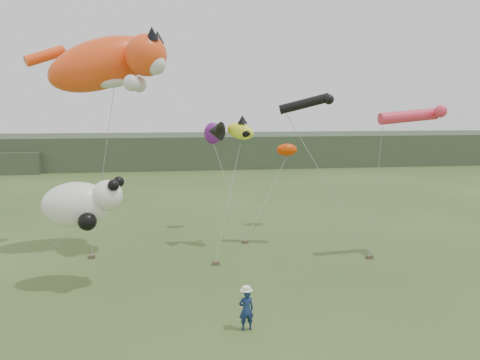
{
  "coord_description": "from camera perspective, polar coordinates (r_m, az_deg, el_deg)",
  "views": [
    {
      "loc": [
        -2.32,
        -16.82,
        7.49
      ],
      "look_at": [
        0.47,
        3.0,
        4.39
      ],
      "focal_mm": 35.0,
      "sensor_mm": 36.0,
      "label": 1
    }
  ],
  "objects": [
    {
      "name": "festival_attendant",
      "position": [
        16.42,
        0.77,
        -15.52
      ],
      "size": [
        0.57,
        0.41,
        1.45
      ],
      "primitive_type": "imported",
      "rotation": [
        0.0,
        0.0,
        3.28
      ],
      "color": "navy",
      "rests_on": "ground"
    },
    {
      "name": "tube_kites",
      "position": [
        24.6,
        15.52,
        8.22
      ],
      "size": [
        7.52,
        4.04,
        1.6
      ],
      "color": "black",
      "rests_on": "ground"
    },
    {
      "name": "ground",
      "position": [
        18.55,
        -0.16,
        -14.99
      ],
      "size": [
        120.0,
        120.0,
        0.0
      ],
      "primitive_type": "plane",
      "color": "#385123",
      "rests_on": "ground"
    },
    {
      "name": "sandbag_anchors",
      "position": [
        23.45,
        -6.14,
        -9.66
      ],
      "size": [
        17.75,
        5.49,
        0.16
      ],
      "color": "brown",
      "rests_on": "ground"
    },
    {
      "name": "cat_kite",
      "position": [
        24.71,
        -15.41,
        13.6
      ],
      "size": [
        7.19,
        3.92,
        3.98
      ],
      "color": "#FF4915",
      "rests_on": "ground"
    },
    {
      "name": "fish_kite",
      "position": [
        24.68,
        -1.11,
        6.05
      ],
      "size": [
        2.81,
        1.82,
        1.4
      ],
      "color": "#EDFC2A",
      "rests_on": "ground"
    },
    {
      "name": "headland",
      "position": [
        61.76,
        -8.73,
        3.53
      ],
      "size": [
        90.0,
        13.0,
        4.0
      ],
      "color": "#2D3D28",
      "rests_on": "ground"
    },
    {
      "name": "misc_kites",
      "position": [
        28.73,
        0.62,
        4.85
      ],
      "size": [
        5.81,
        0.81,
        2.09
      ],
      "color": "#DE3903",
      "rests_on": "ground"
    },
    {
      "name": "panda_kite",
      "position": [
        20.39,
        -18.7,
        -2.76
      ],
      "size": [
        3.35,
        2.16,
        2.08
      ],
      "color": "white",
      "rests_on": "ground"
    }
  ]
}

